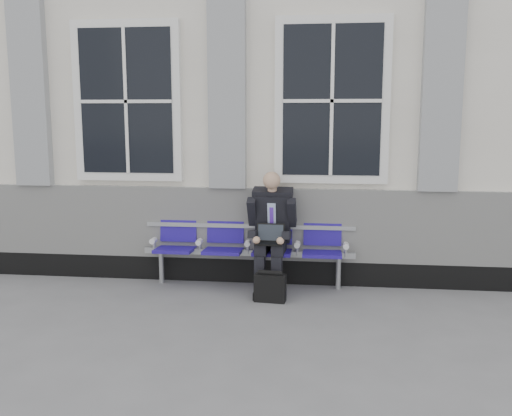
# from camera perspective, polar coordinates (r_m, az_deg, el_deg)

# --- Properties ---
(ground) EXTENTS (70.00, 70.00, 0.00)m
(ground) POSITION_cam_1_polar(r_m,az_deg,el_deg) (5.83, 3.79, -11.70)
(ground) COLOR slate
(ground) RESTS_ON ground
(station_building) EXTENTS (14.40, 4.40, 4.49)m
(station_building) POSITION_cam_1_polar(r_m,az_deg,el_deg) (8.92, 5.03, 10.14)
(station_building) COLOR white
(station_building) RESTS_ON ground
(bench) EXTENTS (2.60, 0.47, 0.91)m
(bench) POSITION_cam_1_polar(r_m,az_deg,el_deg) (6.99, -0.76, -3.39)
(bench) COLOR #9EA0A3
(bench) RESTS_ON ground
(businessman) EXTENTS (0.58, 0.78, 1.43)m
(businessman) POSITION_cam_1_polar(r_m,az_deg,el_deg) (6.78, 1.57, -1.88)
(businessman) COLOR black
(businessman) RESTS_ON ground
(briefcase) EXTENTS (0.36, 0.18, 0.36)m
(briefcase) POSITION_cam_1_polar(r_m,az_deg,el_deg) (6.50, 1.42, -7.92)
(briefcase) COLOR black
(briefcase) RESTS_ON ground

